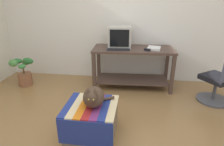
% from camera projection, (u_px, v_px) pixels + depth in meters
% --- Properties ---
extents(ground_plane, '(14.00, 14.00, 0.00)m').
position_uv_depth(ground_plane, '(97.00, 140.00, 2.27)').
color(ground_plane, olive).
extents(back_wall, '(8.00, 0.10, 2.60)m').
position_uv_depth(back_wall, '(117.00, 15.00, 3.69)').
color(back_wall, silver).
rests_on(back_wall, ground_plane).
extents(desk, '(1.48, 0.69, 0.76)m').
position_uv_depth(desk, '(133.00, 61.00, 3.51)').
color(desk, '#4C382D').
rests_on(desk, ground_plane).
extents(tv_monitor, '(0.43, 0.43, 0.38)m').
position_uv_depth(tv_monitor, '(120.00, 37.00, 3.45)').
color(tv_monitor, '#BCB7A8').
rests_on(tv_monitor, desk).
extents(keyboard, '(0.41, 0.19, 0.02)m').
position_uv_depth(keyboard, '(118.00, 49.00, 3.31)').
color(keyboard, black).
rests_on(keyboard, desk).
extents(book, '(0.26, 0.29, 0.04)m').
position_uv_depth(book, '(154.00, 48.00, 3.35)').
color(book, white).
rests_on(book, desk).
extents(ottoman_with_blanket, '(0.62, 0.60, 0.41)m').
position_uv_depth(ottoman_with_blanket, '(91.00, 120.00, 2.31)').
color(ottoman_with_blanket, '#7A664C').
rests_on(ottoman_with_blanket, ground_plane).
extents(cat, '(0.37, 0.40, 0.28)m').
position_uv_depth(cat, '(94.00, 97.00, 2.20)').
color(cat, '#473323').
rests_on(cat, ottoman_with_blanket).
extents(potted_plant, '(0.44, 0.32, 0.56)m').
position_uv_depth(potted_plant, '(23.00, 72.00, 3.66)').
color(potted_plant, brown).
rests_on(potted_plant, ground_plane).
extents(office_chair, '(0.59, 0.59, 0.89)m').
position_uv_depth(office_chair, '(220.00, 81.00, 2.98)').
color(office_chair, '#4C4C51').
rests_on(office_chair, ground_plane).
extents(stapler, '(0.11, 0.08, 0.04)m').
position_uv_depth(stapler, '(147.00, 50.00, 3.24)').
color(stapler, black).
rests_on(stapler, desk).
extents(pen, '(0.14, 0.05, 0.01)m').
position_uv_depth(pen, '(151.00, 48.00, 3.42)').
color(pen, '#B7B7BC').
rests_on(pen, desk).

